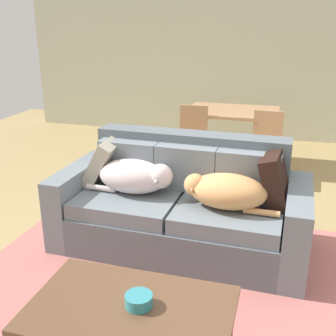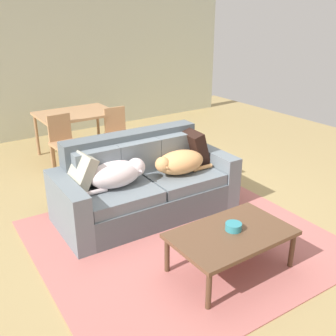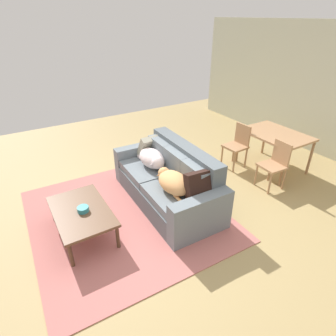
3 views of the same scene
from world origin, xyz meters
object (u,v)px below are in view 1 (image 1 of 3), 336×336
Objects in this scene: coffee_table at (130,313)px; bowl_on_coffee_table at (139,300)px; throw_pillow_by_left_arm at (103,162)px; dining_chair_near_left at (192,136)px; dining_table at (232,115)px; dog_on_left_cushion at (136,176)px; throw_pillow_by_right_arm at (276,180)px; dining_chair_near_right at (266,143)px; dog_on_right_cushion at (225,191)px; couch at (182,207)px.

coffee_table is 0.09m from bowl_on_coffee_table.
throw_pillow_by_left_arm is 0.50× the size of dining_chair_near_left.
dog_on_left_cushion is at bearing -101.49° from dining_table.
dining_chair_near_right is (-0.18, 1.80, -0.20)m from throw_pillow_by_right_arm.
dining_chair_near_left is (-0.40, 3.30, 0.12)m from coffee_table.
dog_on_right_cushion is 1.20m from throw_pillow_by_left_arm.
bowl_on_coffee_table is (-0.28, -1.27, -0.18)m from dog_on_right_cushion.
dog_on_right_cushion reaches higher than bowl_on_coffee_table.
throw_pillow_by_right_arm is 2.44m from dining_table.
throw_pillow_by_left_arm reaches higher than coffee_table.
coffee_table is at bearing -85.68° from couch.
couch is at bearing 157.46° from dog_on_right_cushion.
throw_pillow_by_left_arm is 1.81m from dining_chair_near_left.
dog_on_left_cushion reaches higher than dining_table.
dog_on_left_cushion reaches higher than dog_on_right_cushion.
dog_on_left_cushion is at bearing 175.35° from dog_on_right_cushion.
throw_pillow_by_right_arm is at bearing 4.04° from couch.
dog_on_left_cushion is 4.99× the size of bowl_on_coffee_table.
dining_chair_near_right reaches higher than dining_table.
dining_table is (-0.67, 2.34, -0.01)m from throw_pillow_by_right_arm.
dining_table reaches higher than coffee_table.
bowl_on_coffee_table is 0.13× the size of dining_table.
dog_on_left_cushion is 1.46m from bowl_on_coffee_table.
dog_on_right_cushion is at bearing -22.54° from couch.
dog_on_left_cushion is 0.91× the size of dining_chair_near_right.
throw_pillow_by_right_arm is at bearing 64.77° from coffee_table.
bowl_on_coffee_table is (0.89, -1.53, -0.23)m from throw_pillow_by_left_arm.
coffee_table is 7.29× the size of bowl_on_coffee_table.
couch is 0.85m from throw_pillow_by_left_arm.
bowl_on_coffee_table is at bearing -83.93° from couch.
dog_on_left_cushion is 1.77× the size of throw_pillow_by_right_arm.
coffee_table is at bearing -95.49° from dining_chair_near_right.
dining_chair_near_right reaches higher than bowl_on_coffee_table.
dining_chair_near_left is at bearing 89.61° from dog_on_left_cushion.
dining_table is (0.50, 2.47, 0.04)m from dog_on_left_cushion.
coffee_table is at bearing -86.39° from dining_chair_near_left.
dog_on_left_cushion is at bearing -95.21° from dining_chair_near_left.
couch reaches higher than throw_pillow_by_left_arm.
throw_pillow_by_left_arm reaches higher than dining_chair_near_left.
dog_on_right_cushion is at bearing -151.27° from throw_pillow_by_right_arm.
coffee_table is (0.07, -1.48, 0.02)m from couch.
throw_pillow_by_right_arm is (1.17, 0.12, 0.05)m from dog_on_left_cushion.
bowl_on_coffee_table is at bearing -100.90° from dog_on_right_cushion.
throw_pillow_by_left_arm is at bearing 178.40° from throw_pillow_by_right_arm.
dining_chair_near_left is (-0.44, 3.27, 0.05)m from bowl_on_coffee_table.
dining_table is at bearing 135.95° from dining_chair_near_right.
dining_chair_near_right is (0.49, 3.28, 0.03)m from bowl_on_coffee_table.
dog_on_right_cushion is at bearing 75.89° from coffee_table.
dining_chair_near_left reaches higher than dining_table.
couch is at bearing 14.73° from dog_on_left_cushion.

